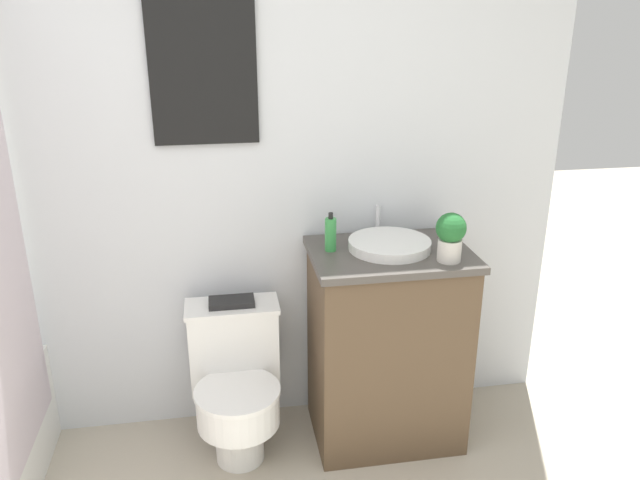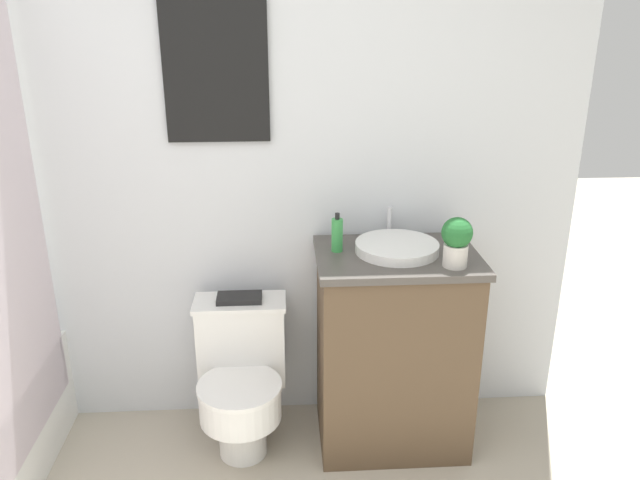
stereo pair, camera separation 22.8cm
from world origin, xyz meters
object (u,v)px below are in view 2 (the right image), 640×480
soap_bottle (337,235)px  potted_plant (457,240)px  sink (397,247)px  book_on_tank (239,298)px  toilet (241,375)px

soap_bottle → potted_plant: size_ratio=0.83×
sink → potted_plant: potted_plant is taller
book_on_tank → potted_plant: bearing=-16.6°
sink → soap_bottle: soap_bottle is taller
potted_plant → book_on_tank: potted_plant is taller
sink → book_on_tank: 0.71m
toilet → soap_bottle: 0.75m
sink → toilet: bearing=-178.4°
sink → potted_plant: 0.27m
soap_bottle → toilet: bearing=-174.2°
toilet → sink: sink is taller
toilet → book_on_tank: book_on_tank is taller
potted_plant → sink: bearing=140.2°
toilet → book_on_tank: bearing=90.0°
potted_plant → soap_bottle: bearing=156.9°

